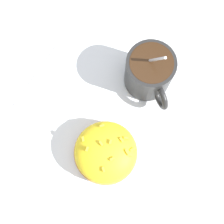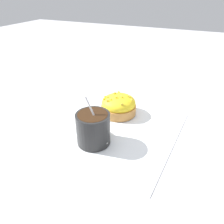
# 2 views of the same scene
# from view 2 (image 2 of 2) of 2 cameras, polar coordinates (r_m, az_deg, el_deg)

# --- Properties ---
(ground_plane) EXTENTS (3.00, 3.00, 0.00)m
(ground_plane) POSITION_cam_2_polar(r_m,az_deg,el_deg) (0.56, -0.33, -4.16)
(ground_plane) COLOR #B2B2B7
(paper_napkin) EXTENTS (0.33, 0.34, 0.00)m
(paper_napkin) POSITION_cam_2_polar(r_m,az_deg,el_deg) (0.56, -0.33, -4.03)
(paper_napkin) COLOR white
(paper_napkin) RESTS_ON ground_plane
(coffee_cup) EXTENTS (0.08, 0.10, 0.11)m
(coffee_cup) POSITION_cam_2_polar(r_m,az_deg,el_deg) (0.49, -5.00, -3.88)
(coffee_cup) COLOR black
(coffee_cup) RESTS_ON paper_napkin
(frosted_pastry) EXTENTS (0.10, 0.10, 0.06)m
(frosted_pastry) POSITION_cam_2_polar(r_m,az_deg,el_deg) (0.61, 1.73, 1.80)
(frosted_pastry) COLOR #C18442
(frosted_pastry) RESTS_ON paper_napkin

